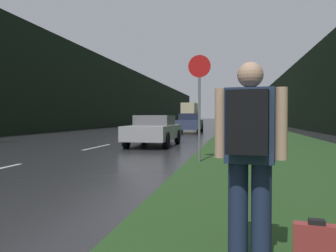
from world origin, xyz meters
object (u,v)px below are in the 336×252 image
(hitchhiker_with_backpack, at_px, (249,150))
(car_passing_far, at_px, (189,123))
(car_passing_near, at_px, (154,130))
(stop_sign, at_px, (199,98))
(delivery_truck, at_px, (190,113))
(suitcase, at_px, (316,247))

(hitchhiker_with_backpack, xyz_separation_m, car_passing_far, (-3.64, 25.12, -0.21))
(car_passing_near, xyz_separation_m, car_passing_far, (0.00, 12.72, 0.09))
(stop_sign, height_order, delivery_truck, delivery_truck)
(car_passing_far, bearing_deg, suitcase, 99.47)
(suitcase, height_order, car_passing_near, car_passing_near)
(car_passing_far, xyz_separation_m, delivery_truck, (-4.39, 36.06, 1.17))
(hitchhiker_with_backpack, height_order, suitcase, hitchhiker_with_backpack)
(car_passing_near, bearing_deg, stop_sign, 114.89)
(hitchhiker_with_backpack, height_order, car_passing_near, hitchhiker_with_backpack)
(hitchhiker_with_backpack, distance_m, car_passing_far, 25.38)
(car_passing_far, bearing_deg, hitchhiker_with_backpack, 98.25)
(hitchhiker_with_backpack, distance_m, delivery_truck, 61.71)
(suitcase, relative_size, car_passing_near, 0.09)
(stop_sign, xyz_separation_m, car_passing_far, (-2.55, 18.21, -1.01))
(hitchhiker_with_backpack, bearing_deg, stop_sign, 107.26)
(delivery_truck, bearing_deg, hitchhiker_with_backpack, -82.52)
(stop_sign, xyz_separation_m, hitchhiker_with_backpack, (1.09, -6.90, -0.80))
(car_passing_near, xyz_separation_m, delivery_truck, (-4.39, 48.78, 1.26))
(stop_sign, xyz_separation_m, delivery_truck, (-6.94, 54.27, 0.16))
(car_passing_near, bearing_deg, hitchhiker_with_backpack, 106.37)
(car_passing_near, relative_size, delivery_truck, 0.56)
(suitcase, bearing_deg, delivery_truck, 106.24)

